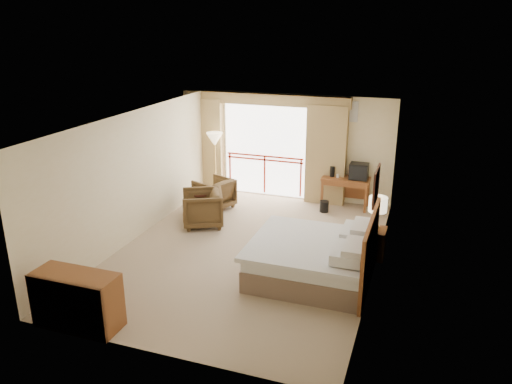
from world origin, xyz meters
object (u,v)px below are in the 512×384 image
at_px(desk, 346,184).
at_px(armchair_far, 215,208).
at_px(armchair_near, 203,225).
at_px(wastebasket, 324,206).
at_px(tv, 359,171).
at_px(floor_lamp, 215,142).
at_px(side_table, 200,199).
at_px(dresser, 77,300).
at_px(nightstand, 374,243).
at_px(table_lamp, 378,205).
at_px(bed, 314,258).

relative_size(desk, armchair_far, 1.41).
bearing_deg(armchair_near, wastebasket, 98.97).
bearing_deg(tv, floor_lamp, -164.76).
height_order(desk, armchair_near, desk).
bearing_deg(tv, side_table, -141.38).
distance_m(wastebasket, dresser, 6.50).
distance_m(nightstand, side_table, 4.26).
bearing_deg(table_lamp, floor_lamp, 152.10).
bearing_deg(dresser, tv, 67.15).
height_order(nightstand, table_lamp, table_lamp).
bearing_deg(wastebasket, table_lamp, -55.04).
distance_m(armchair_near, floor_lamp, 2.56).
xyz_separation_m(table_lamp, side_table, (-4.17, 0.83, -0.67)).
relative_size(bed, table_lamp, 3.40).
distance_m(table_lamp, armchair_far, 4.45).
distance_m(tv, floor_lamp, 3.75).
bearing_deg(armchair_near, nightstand, 58.08).
xyz_separation_m(wastebasket, dresser, (-2.53, -5.98, 0.30)).
xyz_separation_m(bed, armchair_far, (-3.14, 2.66, -0.38)).
distance_m(bed, desk, 3.85).
bearing_deg(nightstand, bed, -128.02).
xyz_separation_m(nightstand, tv, (-0.72, 2.60, 0.66)).
xyz_separation_m(wastebasket, armchair_far, (-2.64, -0.63, -0.14)).
height_order(tv, wastebasket, tv).
bearing_deg(armchair_far, tv, 130.58).
bearing_deg(side_table, desk, 29.45).
xyz_separation_m(tv, armchair_near, (-3.15, -2.24, -0.96)).
height_order(table_lamp, tv, table_lamp).
bearing_deg(dresser, table_lamp, 48.44).
bearing_deg(armchair_far, floor_lamp, -136.56).
height_order(tv, floor_lamp, floor_lamp).
height_order(bed, side_table, bed).
height_order(side_table, floor_lamp, floor_lamp).
relative_size(desk, floor_lamp, 0.69).
xyz_separation_m(nightstand, side_table, (-4.17, 0.88, 0.11)).
xyz_separation_m(desk, floor_lamp, (-3.41, -0.26, 0.86)).
bearing_deg(bed, tv, 86.88).
distance_m(side_table, dresser, 4.76).
distance_m(tv, armchair_near, 3.98).
distance_m(tv, dresser, 7.26).
height_order(nightstand, armchair_far, nightstand).
bearing_deg(tv, desk, -178.70).
relative_size(nightstand, table_lamp, 0.94).
height_order(table_lamp, desk, table_lamp).
bearing_deg(wastebasket, bed, -81.25).
relative_size(wastebasket, armchair_far, 0.33).
height_order(tv, dresser, tv).
relative_size(nightstand, floor_lamp, 0.35).
distance_m(table_lamp, dresser, 5.61).
bearing_deg(table_lamp, desk, 111.43).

